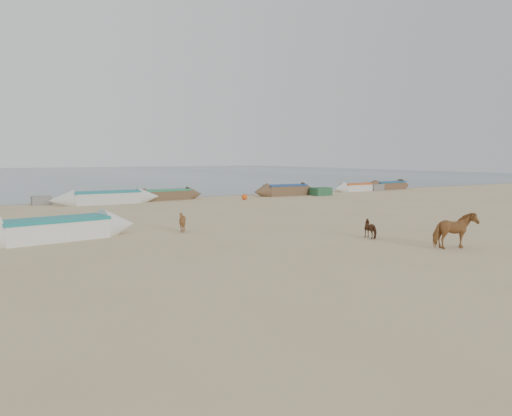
# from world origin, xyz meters

# --- Properties ---
(ground) EXTENTS (140.00, 140.00, 0.00)m
(ground) POSITION_xyz_m (0.00, 0.00, 0.00)
(ground) COLOR tan
(ground) RESTS_ON ground
(sea) EXTENTS (160.00, 160.00, 0.00)m
(sea) POSITION_xyz_m (0.00, 82.00, 0.01)
(sea) COLOR slate
(sea) RESTS_ON ground
(cow_adult) EXTENTS (1.62, 1.02, 1.27)m
(cow_adult) POSITION_xyz_m (3.95, -2.89, 0.63)
(cow_adult) COLOR #955F30
(cow_adult) RESTS_ON ground
(calf_front) EXTENTS (1.01, 0.96, 0.89)m
(calf_front) POSITION_xyz_m (-2.81, 5.34, 0.44)
(calf_front) COLOR brown
(calf_front) RESTS_ON ground
(calf_right) EXTENTS (0.81, 0.88, 0.74)m
(calf_right) POSITION_xyz_m (3.08, 0.26, 0.37)
(calf_right) COLOR #54301B
(calf_right) RESTS_ON ground
(near_canoe) EXTENTS (6.68, 2.56, 0.85)m
(near_canoe) POSITION_xyz_m (-7.77, 5.84, 0.43)
(near_canoe) COLOR white
(near_canoe) RESTS_ON ground
(debris_pile) EXTENTS (4.40, 4.40, 0.52)m
(debris_pile) POSITION_xyz_m (-6.61, 8.36, 0.26)
(debris_pile) COLOR brown
(debris_pile) RESTS_ON ground
(waterline_canoes) EXTENTS (57.24, 3.48, 0.90)m
(waterline_canoes) POSITION_xyz_m (-0.93, 20.35, 0.42)
(waterline_canoes) COLOR brown
(waterline_canoes) RESTS_ON ground
(beach_clutter) EXTENTS (45.09, 4.20, 0.64)m
(beach_clutter) POSITION_xyz_m (4.12, 19.61, 0.30)
(beach_clutter) COLOR #327038
(beach_clutter) RESTS_ON ground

